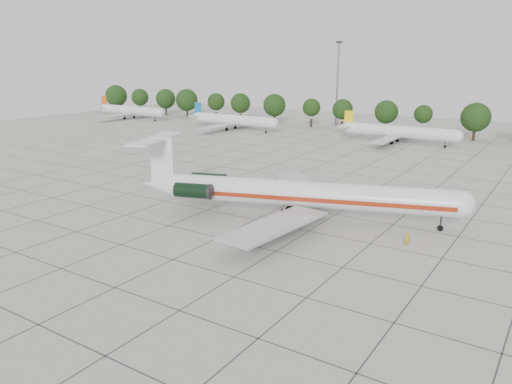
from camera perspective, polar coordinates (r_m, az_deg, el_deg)
ground at (r=66.21m, az=-0.11°, el=-3.21°), size 260.00×260.00×0.00m
apron_joints at (r=78.64m, az=5.89°, el=-0.30°), size 170.00×170.00×0.02m
main_airliner at (r=65.62m, az=4.00°, el=-0.10°), size 42.80×32.63×10.28m
ground_crew at (r=59.63m, az=16.85°, el=-5.13°), size 0.75×0.69×1.71m
bg_airliner_a at (r=180.15m, az=-14.14°, el=9.01°), size 28.24×27.20×7.40m
bg_airliner_b at (r=148.32m, az=-2.63°, el=8.21°), size 28.24×27.20×7.40m
bg_airliner_c at (r=129.45m, az=15.96°, el=6.62°), size 28.24×27.20×7.40m
tree_line at (r=145.84m, az=14.68°, el=8.83°), size 249.86×8.44×10.22m
floodlight_mast at (r=158.39m, az=9.31°, el=12.61°), size 1.60×1.60×25.45m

